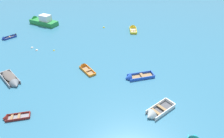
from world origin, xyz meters
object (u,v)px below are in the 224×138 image
object	(u,v)px
rowboat_grey_center	(12,80)
rowboat_blue_cluster_inner	(133,77)
rowboat_maroon_distant_center	(10,118)
rowboat_white_outer_right	(155,113)
mooring_buoy_between_boats_left	(32,48)
rowboat_orange_back_row_left	(84,68)
rowboat_deep_blue_far_left	(6,38)
motor_launch_green_foreground_center	(42,21)
mooring_buoy_between_boats_right	(54,51)
rowboat_yellow_near_camera	(133,29)
mooring_buoy_near_foreground	(104,28)
mooring_buoy_outer_edge	(37,50)

from	to	relation	value
rowboat_grey_center	rowboat_blue_cluster_inner	xyz separation A→B (m)	(15.37, 4.26, -0.17)
rowboat_maroon_distant_center	rowboat_white_outer_right	bearing A→B (deg)	14.88
rowboat_white_outer_right	mooring_buoy_between_boats_left	world-z (taller)	rowboat_white_outer_right
rowboat_orange_back_row_left	rowboat_deep_blue_far_left	bearing A→B (deg)	159.63
rowboat_deep_blue_far_left	rowboat_maroon_distant_center	world-z (taller)	rowboat_deep_blue_far_left
rowboat_grey_center	mooring_buoy_between_boats_left	distance (m)	9.84
motor_launch_green_foreground_center	mooring_buoy_between_boats_right	distance (m)	13.38
rowboat_maroon_distant_center	mooring_buoy_between_boats_left	distance (m)	16.63
mooring_buoy_between_boats_right	mooring_buoy_between_boats_left	bearing A→B (deg)	178.41
rowboat_grey_center	mooring_buoy_between_boats_right	world-z (taller)	rowboat_grey_center
rowboat_blue_cluster_inner	mooring_buoy_between_boats_left	bearing A→B (deg)	163.85
mooring_buoy_between_boats_right	rowboat_yellow_near_camera	bearing A→B (deg)	46.32
rowboat_orange_back_row_left	rowboat_maroon_distant_center	distance (m)	11.91
motor_launch_green_foreground_center	mooring_buoy_between_boats_left	distance (m)	11.37
rowboat_grey_center	rowboat_deep_blue_far_left	distance (m)	14.87
rowboat_orange_back_row_left	mooring_buoy_between_boats_left	xyz separation A→B (m)	(-10.81, 4.25, -0.15)
rowboat_orange_back_row_left	mooring_buoy_between_boats_left	bearing A→B (deg)	158.55
rowboat_grey_center	rowboat_white_outer_right	xyz separation A→B (m)	(18.52, -1.95, -0.14)
rowboat_yellow_near_camera	mooring_buoy_between_boats_right	xyz separation A→B (m)	(-11.51, -12.06, -0.19)
rowboat_yellow_near_camera	mooring_buoy_between_boats_left	xyz separation A→B (m)	(-15.59, -11.94, -0.19)
motor_launch_green_foreground_center	rowboat_white_outer_right	bearing A→B (deg)	-41.58
rowboat_grey_center	mooring_buoy_near_foreground	distance (m)	22.18
mooring_buoy_between_boats_right	mooring_buoy_outer_edge	bearing A→B (deg)	-169.25
rowboat_maroon_distant_center	rowboat_yellow_near_camera	bearing A→B (deg)	71.48
rowboat_yellow_near_camera	mooring_buoy_between_boats_right	bearing A→B (deg)	-133.68
rowboat_blue_cluster_inner	mooring_buoy_outer_edge	size ratio (longest dim) A/B	9.83
rowboat_maroon_distant_center	mooring_buoy_between_boats_left	size ratio (longest dim) A/B	7.06
rowboat_yellow_near_camera	rowboat_maroon_distant_center	bearing A→B (deg)	-108.52
motor_launch_green_foreground_center	mooring_buoy_between_boats_left	size ratio (longest dim) A/B	17.64
mooring_buoy_between_boats_left	motor_launch_green_foreground_center	bearing A→B (deg)	109.42
mooring_buoy_between_boats_right	rowboat_white_outer_right	bearing A→B (deg)	-33.49
rowboat_maroon_distant_center	mooring_buoy_between_boats_left	world-z (taller)	rowboat_maroon_distant_center
rowboat_orange_back_row_left	mooring_buoy_outer_edge	xyz separation A→B (m)	(-9.58, 3.59, -0.15)
motor_launch_green_foreground_center	mooring_buoy_near_foreground	distance (m)	13.43
rowboat_orange_back_row_left	rowboat_white_outer_right	distance (m)	12.60
rowboat_grey_center	mooring_buoy_outer_edge	bearing A→B (deg)	99.11
rowboat_grey_center	rowboat_yellow_near_camera	size ratio (longest dim) A/B	1.16
rowboat_blue_cluster_inner	rowboat_white_outer_right	distance (m)	6.96
rowboat_white_outer_right	rowboat_grey_center	bearing A→B (deg)	174.00
rowboat_white_outer_right	mooring_buoy_between_boats_right	bearing A→B (deg)	146.51
rowboat_yellow_near_camera	mooring_buoy_outer_edge	xyz separation A→B (m)	(-14.36, -12.60, -0.19)
rowboat_yellow_near_camera	motor_launch_green_foreground_center	bearing A→B (deg)	-176.34
rowboat_deep_blue_far_left	rowboat_maroon_distant_center	xyz separation A→B (m)	(13.01, -17.54, -0.01)
rowboat_orange_back_row_left	rowboat_white_outer_right	bearing A→B (deg)	-34.71
rowboat_blue_cluster_inner	mooring_buoy_outer_edge	distance (m)	17.39
rowboat_blue_cluster_inner	rowboat_maroon_distant_center	xyz separation A→B (m)	(-11.56, -10.12, -0.05)
rowboat_grey_center	mooring_buoy_near_foreground	size ratio (longest dim) A/B	10.34
rowboat_deep_blue_far_left	mooring_buoy_outer_edge	size ratio (longest dim) A/B	6.51
rowboat_grey_center	rowboat_maroon_distant_center	distance (m)	6.99
rowboat_deep_blue_far_left	motor_launch_green_foreground_center	xyz separation A→B (m)	(2.79, 8.50, 0.57)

